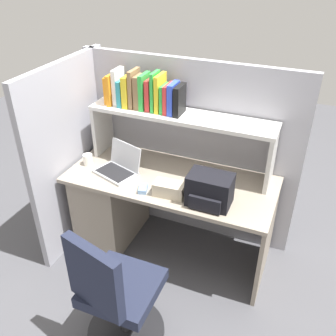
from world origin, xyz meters
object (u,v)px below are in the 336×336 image
Objects in this scene: computer_mouse at (143,189)px; office_chair at (117,299)px; paper_cup at (88,160)px; laptop at (119,166)px; tissue_box at (169,189)px; backpack at (210,190)px.

office_chair is (0.14, -0.69, -0.35)m from computer_mouse.
laptop is at bearing -0.08° from paper_cup.
paper_cup is 0.10× the size of office_chair.
paper_cup is 1.18m from office_chair.
laptop is 1.03m from office_chair.
office_chair reaches higher than tissue_box.
paper_cup is at bearing 166.14° from tissue_box.
laptop is at bearing -48.44° from office_chair.
backpack is 1.07m from paper_cup.
laptop is 0.40× the size of office_chair.
laptop reaches higher than computer_mouse.
laptop is 1.70× the size of tissue_box.
backpack reaches higher than tissue_box.
office_chair is (0.71, -0.85, -0.38)m from paper_cup.
backpack is 3.33× the size of paper_cup.
backpack is 0.30m from tissue_box.
backpack reaches higher than computer_mouse.
tissue_box is (0.77, -0.14, 0.00)m from paper_cup.
laptop is 3.60× the size of computer_mouse.
computer_mouse is at bearing -175.62° from backpack.
office_chair reaches higher than computer_mouse.
laptop is 0.29m from paper_cup.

